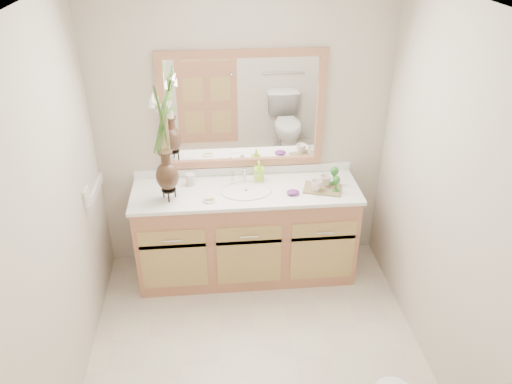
{
  "coord_description": "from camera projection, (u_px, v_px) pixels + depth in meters",
  "views": [
    {
      "loc": [
        -0.24,
        -2.48,
        2.82
      ],
      "look_at": [
        0.05,
        0.65,
        1.01
      ],
      "focal_mm": 35.0,
      "sensor_mm": 36.0,
      "label": 1
    }
  ],
  "objects": [
    {
      "name": "mug_right",
      "position": [
        326.0,
        180.0,
        4.03
      ],
      "size": [
        0.13,
        0.13,
        0.09
      ],
      "primitive_type": "imported",
      "rotation": [
        0.0,
        0.0,
        0.85
      ],
      "color": "beige",
      "rests_on": "tray"
    },
    {
      "name": "wall_left",
      "position": [
        51.0,
        230.0,
        2.87
      ],
      "size": [
        0.02,
        2.6,
        2.4
      ],
      "primitive_type": "cube",
      "color": "beige",
      "rests_on": "floor"
    },
    {
      "name": "flower_vase",
      "position": [
        163.0,
        131.0,
        3.62
      ],
      "size": [
        0.21,
        0.21,
        0.84
      ],
      "rotation": [
        0.0,
        0.0,
        -0.32
      ],
      "color": "black",
      "rests_on": "counter"
    },
    {
      "name": "wall_back",
      "position": [
        243.0,
        133.0,
        4.09
      ],
      "size": [
        2.4,
        0.02,
        2.4
      ],
      "primitive_type": "cube",
      "color": "beige",
      "rests_on": "floor"
    },
    {
      "name": "vanity",
      "position": [
        246.0,
        234.0,
        4.24
      ],
      "size": [
        1.8,
        0.55,
        0.8
      ],
      "color": "#B47A57",
      "rests_on": "floor"
    },
    {
      "name": "floor",
      "position": [
        258.0,
        360.0,
        3.56
      ],
      "size": [
        2.6,
        2.6,
        0.0
      ],
      "primitive_type": "plane",
      "color": "beige",
      "rests_on": "ground"
    },
    {
      "name": "goblet_back",
      "position": [
        334.0,
        172.0,
        4.04
      ],
      "size": [
        0.07,
        0.07,
        0.15
      ],
      "color": "#256F25",
      "rests_on": "tray"
    },
    {
      "name": "ceiling",
      "position": [
        259.0,
        7.0,
        2.37
      ],
      "size": [
        2.4,
        2.6,
        0.02
      ],
      "primitive_type": "cube",
      "color": "white",
      "rests_on": "wall_back"
    },
    {
      "name": "soap_dish",
      "position": [
        209.0,
        200.0,
        3.87
      ],
      "size": [
        0.11,
        0.11,
        0.03
      ],
      "color": "beige",
      "rests_on": "counter"
    },
    {
      "name": "switch_plate",
      "position": [
        86.0,
        196.0,
        3.64
      ],
      "size": [
        0.02,
        0.12,
        0.12
      ],
      "primitive_type": "cube",
      "color": "white",
      "rests_on": "wall_left"
    },
    {
      "name": "mug_left",
      "position": [
        316.0,
        185.0,
        3.97
      ],
      "size": [
        0.11,
        0.11,
        0.09
      ],
      "primitive_type": "imported",
      "rotation": [
        0.0,
        0.0,
        -0.25
      ],
      "color": "beige",
      "rests_on": "tray"
    },
    {
      "name": "tray",
      "position": [
        323.0,
        189.0,
        4.02
      ],
      "size": [
        0.35,
        0.28,
        0.01
      ],
      "primitive_type": "cube",
      "rotation": [
        0.0,
        0.0,
        -0.31
      ],
      "color": "brown",
      "rests_on": "counter"
    },
    {
      "name": "purple_dish",
      "position": [
        293.0,
        192.0,
        3.95
      ],
      "size": [
        0.13,
        0.11,
        0.04
      ],
      "primitive_type": "ellipsoid",
      "rotation": [
        0.0,
        0.0,
        -0.34
      ],
      "color": "#642570",
      "rests_on": "counter"
    },
    {
      "name": "goblet_front",
      "position": [
        337.0,
        181.0,
        3.94
      ],
      "size": [
        0.06,
        0.06,
        0.13
      ],
      "color": "#256F25",
      "rests_on": "tray"
    },
    {
      "name": "tumbler",
      "position": [
        190.0,
        179.0,
        4.08
      ],
      "size": [
        0.07,
        0.07,
        0.1
      ],
      "primitive_type": "cylinder",
      "color": "beige",
      "rests_on": "counter"
    },
    {
      "name": "counter",
      "position": [
        246.0,
        191.0,
        4.03
      ],
      "size": [
        1.84,
        0.57,
        0.03
      ],
      "primitive_type": "cube",
      "color": "white",
      "rests_on": "vanity"
    },
    {
      "name": "mirror",
      "position": [
        243.0,
        111.0,
        3.97
      ],
      "size": [
        1.32,
        0.04,
        0.97
      ],
      "color": "white",
      "rests_on": "wall_back"
    },
    {
      "name": "soap_bottle",
      "position": [
        259.0,
        172.0,
        4.12
      ],
      "size": [
        0.07,
        0.07,
        0.16
      ],
      "primitive_type": "imported",
      "rotation": [
        0.0,
        0.0,
        -0.0
      ],
      "color": "#A2ED37",
      "rests_on": "counter"
    },
    {
      "name": "sink",
      "position": [
        246.0,
        197.0,
        4.04
      ],
      "size": [
        0.38,
        0.34,
        0.23
      ],
      "color": "white",
      "rests_on": "counter"
    },
    {
      "name": "wall_right",
      "position": [
        452.0,
        209.0,
        3.06
      ],
      "size": [
        0.02,
        2.6,
        2.4
      ],
      "primitive_type": "cube",
      "color": "beige",
      "rests_on": "floor"
    }
  ]
}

